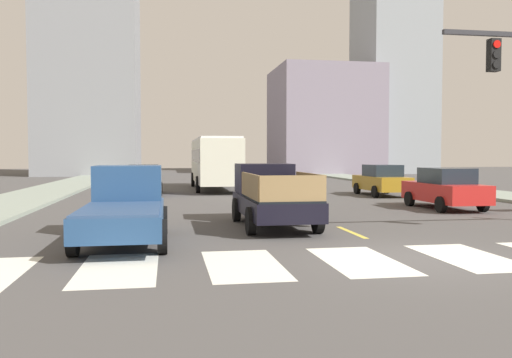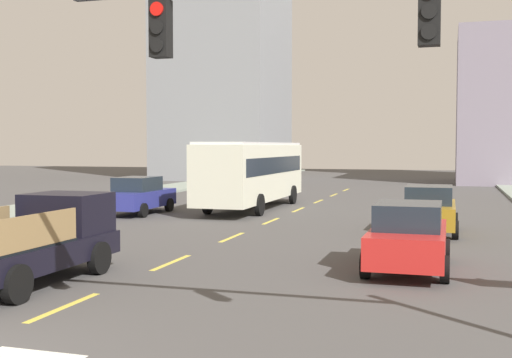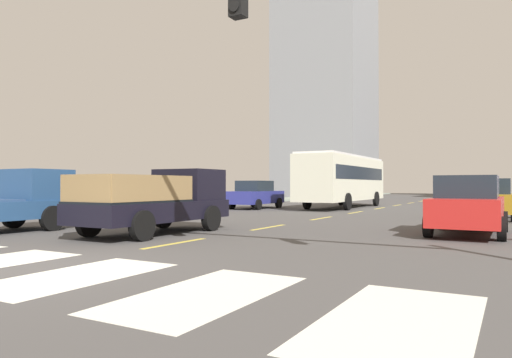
{
  "view_description": "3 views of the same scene",
  "coord_description": "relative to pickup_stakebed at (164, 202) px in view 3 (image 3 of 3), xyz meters",
  "views": [
    {
      "loc": [
        -5.29,
        -10.66,
        2.27
      ],
      "look_at": [
        -0.86,
        15.75,
        1.04
      ],
      "focal_mm": 36.99,
      "sensor_mm": 36.0,
      "label": 1
    },
    {
      "loc": [
        7.17,
        -6.72,
        3.14
      ],
      "look_at": [
        0.57,
        14.97,
        1.97
      ],
      "focal_mm": 45.03,
      "sensor_mm": 36.0,
      "label": 2
    },
    {
      "loc": [
        7.35,
        -5.08,
        1.44
      ],
      "look_at": [
        0.23,
        7.71,
        1.64
      ],
      "focal_mm": 32.56,
      "sensor_mm": 36.0,
      "label": 3
    }
  ],
  "objects": [
    {
      "name": "lane_dash_0",
      "position": [
        2.02,
        -1.94,
        -0.93
      ],
      "size": [
        0.16,
        2.4,
        0.01
      ],
      "primitive_type": "cube",
      "color": "#DEC546",
      "rests_on": "ground"
    },
    {
      "name": "sedan_near_left",
      "position": [
        8.18,
        3.82,
        -0.08
      ],
      "size": [
        2.02,
        4.4,
        1.72
      ],
      "rotation": [
        0.0,
        0.0,
        -0.03
      ],
      "color": "red",
      "rests_on": "ground"
    },
    {
      "name": "sedan_near_right",
      "position": [
        8.46,
        11.11,
        -0.08
      ],
      "size": [
        2.02,
        4.4,
        1.72
      ],
      "rotation": [
        0.0,
        0.0,
        -0.01
      ],
      "color": "#A2771C",
      "rests_on": "ground"
    },
    {
      "name": "lane_dash_2",
      "position": [
        2.02,
        8.06,
        -0.93
      ],
      "size": [
        0.16,
        2.4,
        0.01
      ],
      "primitive_type": "cube",
      "color": "#DEC546",
      "rests_on": "ground"
    },
    {
      "name": "lane_dash_5",
      "position": [
        2.02,
        23.06,
        -0.93
      ],
      "size": [
        0.16,
        2.4,
        0.01
      ],
      "primitive_type": "cube",
      "color": "#DEC546",
      "rests_on": "ground"
    },
    {
      "name": "crosswalk_stripe_4",
      "position": [
        3.27,
        -5.94,
        -0.93
      ],
      "size": [
        1.54,
        3.16,
        0.01
      ],
      "primitive_type": "cube",
      "color": "white",
      "rests_on": "ground"
    },
    {
      "name": "ground_plane",
      "position": [
        2.02,
        -5.94,
        -0.94
      ],
      "size": [
        160.0,
        160.0,
        0.0
      ],
      "primitive_type": "plane",
      "color": "#4B4948"
    },
    {
      "name": "lane_dash_7",
      "position": [
        2.02,
        33.06,
        -0.93
      ],
      "size": [
        0.16,
        2.4,
        0.01
      ],
      "primitive_type": "cube",
      "color": "#DEC546",
      "rests_on": "ground"
    },
    {
      "name": "crosswalk_stripe_5",
      "position": [
        5.78,
        -5.94,
        -0.93
      ],
      "size": [
        1.54,
        3.16,
        0.01
      ],
      "primitive_type": "cube",
      "color": "white",
      "rests_on": "ground"
    },
    {
      "name": "lane_dash_1",
      "position": [
        2.02,
        3.06,
        -0.93
      ],
      "size": [
        0.16,
        2.4,
        0.01
      ],
      "primitive_type": "cube",
      "color": "#DEC546",
      "rests_on": "ground"
    },
    {
      "name": "sedan_far",
      "position": [
        -4.62,
        14.02,
        -0.08
      ],
      "size": [
        2.02,
        4.4,
        1.72
      ],
      "rotation": [
        0.0,
        0.0,
        -0.05
      ],
      "color": "navy",
      "rests_on": "ground"
    },
    {
      "name": "pickup_stakebed",
      "position": [
        0.0,
        0.0,
        0.0
      ],
      "size": [
        2.18,
        5.2,
        1.96
      ],
      "rotation": [
        0.0,
        0.0,
        -0.02
      ],
      "color": "black",
      "rests_on": "ground"
    },
    {
      "name": "block_mid_left",
      "position": [
        -11.95,
        46.04,
        16.91
      ],
      "size": [
        10.73,
        11.56,
        35.7
      ],
      "primitive_type": "cube",
      "color": "gray",
      "rests_on": "ground"
    },
    {
      "name": "city_bus",
      "position": [
        -0.26,
        17.81,
        1.02
      ],
      "size": [
        2.72,
        10.8,
        3.32
      ],
      "rotation": [
        0.0,
        0.0,
        0.02
      ],
      "color": "silver",
      "rests_on": "ground"
    },
    {
      "name": "lane_dash_4",
      "position": [
        2.02,
        18.06,
        -0.93
      ],
      "size": [
        0.16,
        2.4,
        0.01
      ],
      "primitive_type": "cube",
      "color": "#DEC546",
      "rests_on": "ground"
    },
    {
      "name": "crosswalk_stripe_6",
      "position": [
        8.29,
        -5.94,
        -0.93
      ],
      "size": [
        1.54,
        3.16,
        0.01
      ],
      "primitive_type": "cube",
      "color": "white",
      "rests_on": "ground"
    },
    {
      "name": "lane_dash_3",
      "position": [
        2.02,
        13.06,
        -0.93
      ],
      "size": [
        0.16,
        2.4,
        0.01
      ],
      "primitive_type": "cube",
      "color": "#DEC546",
      "rests_on": "ground"
    },
    {
      "name": "pickup_dark",
      "position": [
        -4.39,
        -2.4,
        -0.02
      ],
      "size": [
        2.18,
        5.2,
        1.96
      ],
      "rotation": [
        0.0,
        0.0,
        0.03
      ],
      "color": "navy",
      "rests_on": "ground"
    },
    {
      "name": "sidewalk_left",
      "position": [
        -10.37,
        12.06,
        -0.86
      ],
      "size": [
        3.67,
        110.0,
        0.15
      ],
      "primitive_type": "cube",
      "color": "gray",
      "rests_on": "ground"
    },
    {
      "name": "lane_dash_6",
      "position": [
        2.02,
        28.06,
        -0.93
      ],
      "size": [
        0.16,
        2.4,
        0.01
      ],
      "primitive_type": "cube",
      "color": "#DEC546",
      "rests_on": "ground"
    }
  ]
}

